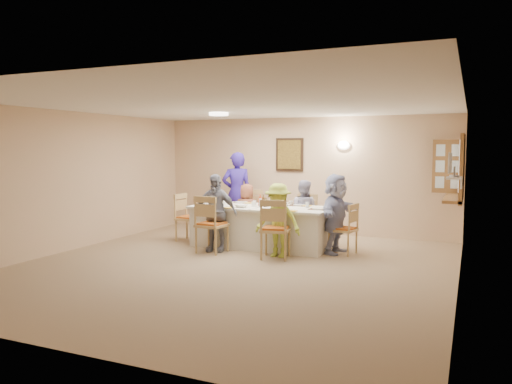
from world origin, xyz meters
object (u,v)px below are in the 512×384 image
at_px(dining_table, 261,227).
at_px(caregiver, 237,193).
at_px(serving_hatch, 462,168).
at_px(diner_right_end, 336,214).
at_px(desk_fan, 452,168).
at_px(diner_back_left, 247,211).
at_px(condiment_ketchup, 260,200).
at_px(chair_front_right, 275,228).
at_px(diner_back_right, 303,212).
at_px(chair_front_left, 212,224).
at_px(chair_back_left, 249,214).
at_px(chair_left_end, 189,217).
at_px(chair_back_right, 305,218).
at_px(diner_front_left, 215,213).
at_px(chair_right_end, 343,228).
at_px(diner_front_right, 278,220).

bearing_deg(dining_table, caregiver, 132.40).
xyz_separation_m(serving_hatch, diner_right_end, (-2.00, -0.75, -0.80)).
distance_m(desk_fan, diner_back_left, 4.23).
xyz_separation_m(diner_back_left, condiment_ketchup, (0.57, -0.65, 0.31)).
xyz_separation_m(chair_front_right, diner_back_right, (0.00, 1.48, 0.11)).
relative_size(serving_hatch, dining_table, 0.58).
bearing_deg(chair_front_left, chair_back_left, -85.72).
relative_size(serving_hatch, chair_left_end, 1.59).
height_order(dining_table, chair_left_end, chair_left_end).
xyz_separation_m(chair_back_right, chair_left_end, (-2.15, -0.80, 0.00)).
height_order(diner_right_end, caregiver, caregiver).
bearing_deg(diner_back_left, serving_hatch, 170.93).
relative_size(diner_front_left, caregiver, 0.79).
relative_size(chair_back_left, chair_front_left, 0.97).
relative_size(chair_back_left, chair_right_end, 1.10).
distance_m(chair_front_right, diner_back_right, 1.48).
xyz_separation_m(diner_front_right, condiment_ketchup, (-0.63, 0.71, 0.25)).
bearing_deg(condiment_ketchup, dining_table, -49.89).
relative_size(caregiver, condiment_ketchup, 7.94).
bearing_deg(diner_front_right, diner_back_left, 133.90).
bearing_deg(desk_fan, diner_front_left, -178.85).
bearing_deg(diner_front_left, serving_hatch, 13.42).
distance_m(chair_front_right, caregiver, 2.58).
distance_m(chair_back_right, diner_back_right, 0.19).
height_order(chair_back_left, diner_back_right, diner_back_right).
bearing_deg(chair_back_left, caregiver, 137.78).
height_order(dining_table, diner_front_right, diner_front_right).
bearing_deg(desk_fan, chair_back_right, 152.64).
distance_m(desk_fan, diner_right_end, 2.16).
bearing_deg(chair_left_end, serving_hatch, -78.03).
distance_m(desk_fan, chair_front_left, 4.05).
xyz_separation_m(desk_fan, chair_right_end, (-1.76, 0.60, -1.10)).
bearing_deg(chair_back_right, chair_right_end, -44.13).
height_order(serving_hatch, condiment_ketchup, serving_hatch).
bearing_deg(condiment_ketchup, diner_right_end, -1.35).
height_order(diner_front_right, caregiver, caregiver).
distance_m(chair_front_left, diner_back_right, 1.91).
height_order(chair_back_right, chair_front_right, chair_front_right).
bearing_deg(chair_right_end, diner_front_left, -61.45).
distance_m(serving_hatch, chair_right_end, 2.27).
bearing_deg(diner_right_end, chair_front_right, 143.08).
relative_size(chair_front_right, chair_left_end, 1.07).
bearing_deg(dining_table, diner_front_right, -48.58).
distance_m(desk_fan, chair_front_right, 2.91).
distance_m(chair_left_end, diner_back_right, 2.26).
height_order(chair_right_end, condiment_ketchup, condiment_ketchup).
bearing_deg(condiment_ketchup, desk_fan, -10.79).
relative_size(chair_front_right, diner_back_left, 0.90).
distance_m(chair_front_right, diner_right_end, 1.16).
bearing_deg(condiment_ketchup, chair_front_left, -124.40).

